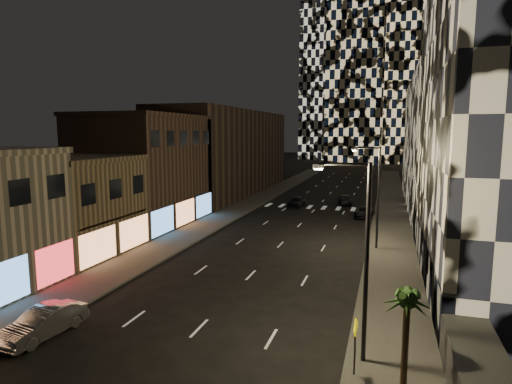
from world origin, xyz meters
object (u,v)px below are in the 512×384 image
Objects in this scene: car_dark_midlane at (297,201)px; car_silver_parked at (44,323)px; streetlight_far at (376,190)px; car_dark_oncoming at (345,199)px; palm_tree at (407,307)px; streetlight_near at (361,248)px; ped_sign at (355,337)px; car_dark_rightlane at (364,212)px.

car_silver_parked is at bearing -91.18° from car_dark_midlane.
car_dark_oncoming is (-4.85, 23.80, -4.65)m from streetlight_far.
palm_tree is at bearing 91.86° from car_dark_oncoming.
car_dark_oncoming is at bearing 96.32° from streetlight_near.
car_dark_oncoming is (6.32, 4.08, -0.04)m from car_dark_midlane.
streetlight_far is (0.00, 20.00, 0.00)m from streetlight_near.
ped_sign is at bearing -92.49° from streetlight_near.
car_dark_rightlane is 36.11m from ped_sign.
streetlight_near is 1.00× the size of streetlight_far.
car_dark_rightlane is (-1.63, 34.76, -4.73)m from streetlight_near.
streetlight_near is 16.37m from car_silver_parked.
ped_sign is at bearing -82.28° from car_dark_rightlane.
palm_tree reaches higher than ped_sign.
car_silver_parked is at bearing -171.17° from ped_sign.
car_dark_midlane is 10.75m from car_dark_rightlane.
car_silver_parked is (-15.55, -2.23, -4.59)m from streetlight_near.
streetlight_near is 3.11m from palm_tree.
car_dark_oncoming is 1.91× the size of ped_sign.
palm_tree is (1.98, -0.40, 1.73)m from ped_sign.
streetlight_near is 41.52m from car_dark_midlane.
palm_tree is (6.77, -45.49, 2.88)m from car_dark_oncoming.
ped_sign is at bearing 9.87° from car_silver_parked.
streetlight_near is 20.00m from streetlight_far.
streetlight_far is at bearing 61.44° from car_silver_parked.
streetlight_far is at bearing -55.68° from car_dark_midlane.
palm_tree is at bearing -67.67° from car_dark_midlane.
streetlight_far is 2.07× the size of car_dark_midlane.
car_silver_parked is at bearing -171.86° from streetlight_near.
car_dark_oncoming is at bearing 114.83° from car_dark_rightlane.
palm_tree is (3.55, -36.45, 2.97)m from car_dark_rightlane.
car_dark_rightlane is at bearing 96.31° from streetlight_far.
car_dark_rightlane is (-1.63, 14.76, -4.73)m from streetlight_far.
streetlight_near is at bearing 138.67° from palm_tree.
car_silver_parked is 1.11× the size of palm_tree.
streetlight_far is at bearing 95.23° from ped_sign.
streetlight_far is at bearing 95.06° from palm_tree.
car_dark_rightlane is at bearing -22.69° from car_dark_midlane.
ped_sign is at bearing 168.69° from palm_tree.
car_dark_midlane is (-11.17, 39.72, -4.61)m from streetlight_near.
car_dark_oncoming is at bearing 83.34° from car_silver_parked.
palm_tree reaches higher than car_silver_parked.
car_dark_midlane is (-11.17, 19.72, -4.61)m from streetlight_far.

